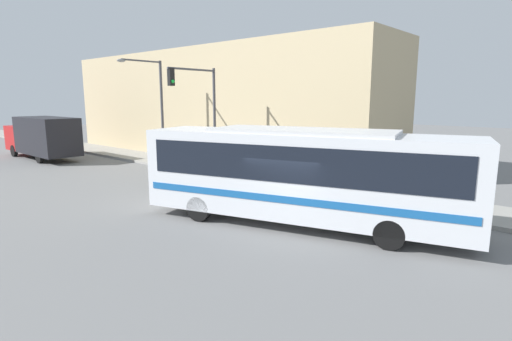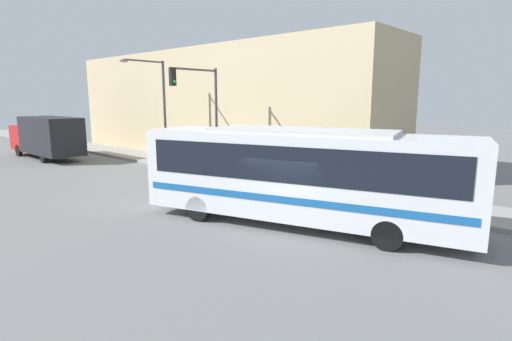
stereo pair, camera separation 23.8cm
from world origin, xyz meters
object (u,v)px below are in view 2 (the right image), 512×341
Objects in this scene: pedestrian_near_corner at (181,149)px; delivery_truck at (46,136)px; traffic_light_pole at (202,103)px; pedestrian_mid_block at (271,160)px; fire_hydrant at (277,176)px; city_bus at (301,171)px; street_lamp at (158,102)px.

delivery_truck is at bearing 115.44° from pedestrian_near_corner.
traffic_light_pole is 5.04m from pedestrian_mid_block.
pedestrian_mid_block is (5.48, -17.35, -0.68)m from delivery_truck.
pedestrian_mid_block is (1.44, 1.61, 0.46)m from fire_hydrant.
pedestrian_near_corner is (0.73, 8.93, 0.53)m from fire_hydrant.
traffic_light_pole is at bearing 52.95° from city_bus.
delivery_truck is 18.21m from pedestrian_mid_block.
city_bus is at bearing -133.28° from pedestrian_mid_block.
street_lamp reaches higher than traffic_light_pole.
pedestrian_near_corner is (4.77, -10.03, -0.61)m from delivery_truck.
pedestrian_near_corner reaches higher than fire_hydrant.
traffic_light_pole is (3.14, -14.26, 2.53)m from delivery_truck.
city_bus is 1.74× the size of street_lamp.
city_bus is at bearing -91.03° from delivery_truck.
delivery_truck is at bearing 112.87° from street_lamp.
delivery_truck is (0.43, 23.63, -0.27)m from city_bus.
fire_hydrant is 0.11× the size of street_lamp.
traffic_light_pole is 3.61× the size of pedestrian_mid_block.
street_lamp is at bearing -67.13° from delivery_truck.
delivery_truck is at bearing 102.03° from fire_hydrant.
delivery_truck is 11.12m from pedestrian_near_corner.
city_bus is 15.36m from street_lamp.
pedestrian_mid_block is at bearing 30.53° from city_bus.
city_bus is at bearing -110.86° from traffic_light_pole.
city_bus is at bearing -106.22° from street_lamp.
pedestrian_mid_block is (2.34, -3.09, -3.22)m from traffic_light_pole.
fire_hydrant is 0.43× the size of pedestrian_near_corner.
traffic_light_pole reaches higher than delivery_truck.
street_lamp is (0.67, 5.21, 0.03)m from traffic_light_pole.
traffic_light_pole is at bearing -97.35° from street_lamp.
pedestrian_near_corner reaches higher than pedestrian_mid_block.
fire_hydrant is at bearing 30.06° from city_bus.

